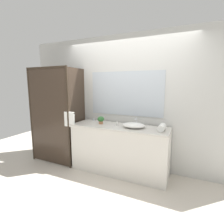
{
  "coord_description": "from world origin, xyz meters",
  "views": [
    {
      "loc": [
        1.13,
        -2.83,
        1.65
      ],
      "look_at": [
        -0.15,
        0.0,
        1.15
      ],
      "focal_mm": 27.22,
      "sensor_mm": 36.0,
      "label": 1
    }
  ],
  "objects_px": {
    "faucet": "(136,123)",
    "amenity_bottle_body_wash": "(117,123)",
    "amenity_bottle_conditioner": "(94,119)",
    "rolled_towel_near_edge": "(162,128)",
    "potted_plant": "(101,120)",
    "sink_basin": "(134,125)"
  },
  "relations": [
    {
      "from": "faucet",
      "to": "amenity_bottle_body_wash",
      "type": "relative_size",
      "value": 1.9
    },
    {
      "from": "faucet",
      "to": "amenity_bottle_body_wash",
      "type": "height_order",
      "value": "faucet"
    },
    {
      "from": "rolled_towel_near_edge",
      "to": "sink_basin",
      "type": "bearing_deg",
      "value": 177.53
    },
    {
      "from": "faucet",
      "to": "rolled_towel_near_edge",
      "type": "relative_size",
      "value": 0.77
    },
    {
      "from": "sink_basin",
      "to": "potted_plant",
      "type": "relative_size",
      "value": 2.82
    },
    {
      "from": "amenity_bottle_conditioner",
      "to": "amenity_bottle_body_wash",
      "type": "bearing_deg",
      "value": -15.61
    },
    {
      "from": "amenity_bottle_body_wash",
      "to": "amenity_bottle_conditioner",
      "type": "distance_m",
      "value": 0.61
    },
    {
      "from": "sink_basin",
      "to": "amenity_bottle_conditioner",
      "type": "bearing_deg",
      "value": 168.96
    },
    {
      "from": "potted_plant",
      "to": "amenity_bottle_body_wash",
      "type": "xyz_separation_m",
      "value": [
        0.33,
        -0.0,
        -0.04
      ]
    },
    {
      "from": "sink_basin",
      "to": "rolled_towel_near_edge",
      "type": "height_order",
      "value": "rolled_towel_near_edge"
    },
    {
      "from": "faucet",
      "to": "amenity_bottle_conditioner",
      "type": "relative_size",
      "value": 2.09
    },
    {
      "from": "sink_basin",
      "to": "potted_plant",
      "type": "xyz_separation_m",
      "value": [
        -0.66,
        0.02,
        0.04
      ]
    },
    {
      "from": "potted_plant",
      "to": "amenity_bottle_body_wash",
      "type": "bearing_deg",
      "value": -0.56
    },
    {
      "from": "faucet",
      "to": "amenity_bottle_body_wash",
      "type": "xyz_separation_m",
      "value": [
        -0.33,
        -0.16,
        -0.01
      ]
    },
    {
      "from": "amenity_bottle_conditioner",
      "to": "rolled_towel_near_edge",
      "type": "xyz_separation_m",
      "value": [
        1.4,
        -0.2,
        0.02
      ]
    },
    {
      "from": "sink_basin",
      "to": "amenity_bottle_conditioner",
      "type": "relative_size",
      "value": 5.08
    },
    {
      "from": "potted_plant",
      "to": "rolled_towel_near_edge",
      "type": "bearing_deg",
      "value": -1.93
    },
    {
      "from": "sink_basin",
      "to": "amenity_bottle_body_wash",
      "type": "bearing_deg",
      "value": 177.47
    },
    {
      "from": "faucet",
      "to": "potted_plant",
      "type": "xyz_separation_m",
      "value": [
        -0.66,
        -0.15,
        0.03
      ]
    },
    {
      "from": "amenity_bottle_body_wash",
      "to": "rolled_towel_near_edge",
      "type": "relative_size",
      "value": 0.41
    },
    {
      "from": "sink_basin",
      "to": "faucet",
      "type": "height_order",
      "value": "faucet"
    },
    {
      "from": "amenity_bottle_body_wash",
      "to": "amenity_bottle_conditioner",
      "type": "xyz_separation_m",
      "value": [
        -0.59,
        0.16,
        -0.0
      ]
    }
  ]
}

